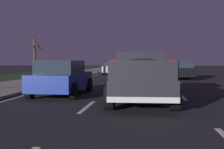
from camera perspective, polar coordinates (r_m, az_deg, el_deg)
ground at (r=27.42m, az=6.28°, el=-0.42°), size 144.00×144.00×0.00m
sidewalk_shoulder at (r=28.44m, az=-8.91°, el=-0.20°), size 108.00×4.00×0.12m
grass_verge at (r=30.15m, az=-18.10°, el=-0.25°), size 108.00×6.00×0.01m
lane_markings at (r=31.09m, az=0.72°, el=-0.02°), size 108.00×7.04×0.01m
pickup_truck at (r=10.34m, az=5.94°, el=-0.20°), size 5.48×2.40×1.87m
sedan_silver at (r=31.53m, az=0.00°, el=1.43°), size 4.43×2.06×1.54m
sedan_black at (r=24.08m, az=14.14°, el=0.94°), size 4.40×2.02×1.54m
sedan_blue at (r=12.53m, az=-10.23°, el=-0.61°), size 4.42×2.05×1.54m
sedan_red at (r=40.00m, az=6.32°, el=1.70°), size 4.43×2.07×1.54m
bare_tree_far at (r=34.17m, az=-15.68°, el=3.96°), size 1.02×1.93×4.87m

